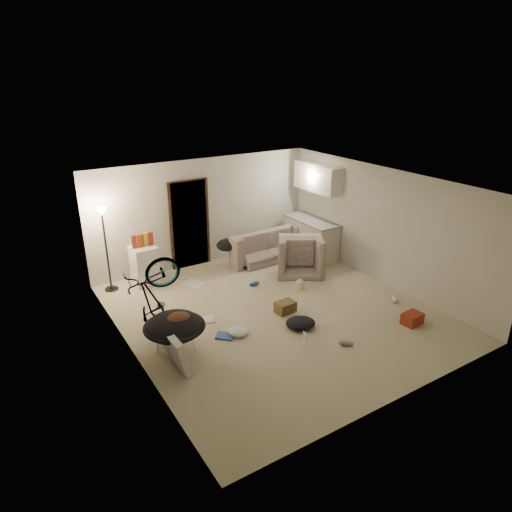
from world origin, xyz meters
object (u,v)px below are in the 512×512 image
armchair (299,256)px  drink_case_a (285,307)px  kitchen_counter (311,238)px  mini_fridge (145,265)px  saucer_chair (175,331)px  floor_lamp (104,231)px  bicycle (156,321)px  tv_box (173,348)px  sofa (262,247)px  juicer (300,284)px  drink_case_b (412,319)px

armchair → drink_case_a: size_ratio=2.75×
kitchen_counter → mini_fridge: kitchen_counter is taller
armchair → saucer_chair: (-3.77, -1.70, 0.09)m
floor_lamp → kitchen_counter: bearing=-7.7°
bicycle → tv_box: size_ratio=1.79×
floor_lamp → bicycle: floor_lamp is taller
tv_box → sofa: bearing=39.3°
mini_fridge → armchair: bearing=-21.9°
floor_lamp → juicer: floor_lamp is taller
kitchen_counter → tv_box: size_ratio=1.63×
tv_box → juicer: tv_box is taller
sofa → tv_box: bearing=37.4°
floor_lamp → saucer_chair: 3.08m
drink_case_a → juicer: juicer is taller
mini_fridge → tv_box: size_ratio=0.94×
kitchen_counter → drink_case_a: kitchen_counter is taller
kitchen_counter → tv_box: (-4.73, -2.55, -0.14)m
floor_lamp → drink_case_b: size_ratio=4.99×
bicycle → tv_box: bearing=-171.3°
tv_box → armchair: bearing=25.7°
kitchen_counter → floor_lamp: bearing=172.3°
drink_case_a → drink_case_b: bearing=-47.1°
floor_lamp → mini_fridge: size_ratio=2.10×
kitchen_counter → saucer_chair: kitchen_counter is taller
sofa → bicycle: size_ratio=1.18×
sofa → drink_case_a: bearing=64.1°
saucer_chair → tv_box: bearing=-119.3°
kitchen_counter → armchair: kitchen_counter is taller
bicycle → saucer_chair: bearing=-153.6°
sofa → tv_box: 4.66m
mini_fridge → drink_case_b: size_ratio=2.37×
sofa → drink_case_a: 2.78m
bicycle → drink_case_a: size_ratio=4.42×
bicycle → mini_fridge: size_ratio=1.91×
sofa → drink_case_a: sofa is taller
kitchen_counter → juicer: bearing=-134.3°
saucer_chair → tv_box: 0.31m
bicycle → tv_box: 0.71m
kitchen_counter → saucer_chair: 5.13m
floor_lamp → saucer_chair: size_ratio=1.81×
bicycle → drink_case_b: (4.19, -1.84, -0.33)m
kitchen_counter → juicer: 2.03m
bicycle → drink_case_b: bicycle is taller
floor_lamp → drink_case_a: size_ratio=4.85×
drink_case_b → saucer_chair: bearing=157.2°
drink_case_a → armchair: bearing=41.8°
juicer → armchair: bearing=55.3°
bicycle → saucer_chair: (0.14, -0.45, -0.01)m
juicer → sofa: bearing=83.0°
saucer_chair → tv_box: size_ratio=1.09×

